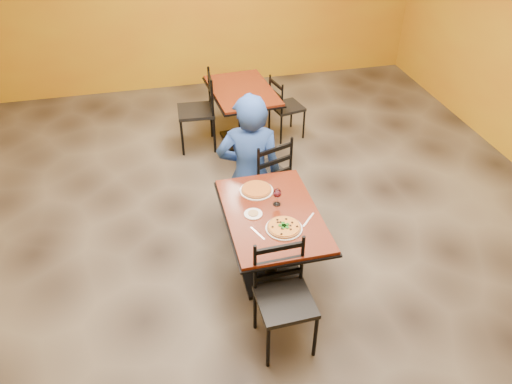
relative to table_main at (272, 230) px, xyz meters
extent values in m
cube|color=black|center=(0.00, 0.50, -0.56)|extent=(7.00, 8.00, 0.01)
cube|color=maroon|center=(0.00, 0.00, 0.18)|extent=(0.80, 1.20, 0.03)
cube|color=black|center=(0.00, 0.00, 0.15)|extent=(0.83, 1.23, 0.02)
cylinder|color=black|center=(0.00, 0.00, -0.19)|extent=(0.12, 0.12, 0.66)
cube|color=black|center=(0.00, 0.00, -0.54)|extent=(0.55, 0.55, 0.04)
cube|color=maroon|center=(0.27, 2.53, 0.18)|extent=(0.84, 1.18, 0.03)
cube|color=black|center=(0.27, 2.53, 0.16)|extent=(0.87, 1.22, 0.02)
cylinder|color=black|center=(0.27, 2.53, -0.19)|extent=(0.11, 0.11, 0.66)
cube|color=black|center=(0.27, 2.53, -0.54)|extent=(0.56, 0.56, 0.04)
imported|color=navy|center=(0.02, 0.97, 0.16)|extent=(0.76, 0.57, 1.43)
cylinder|color=white|center=(0.04, -0.23, 0.20)|extent=(0.31, 0.31, 0.01)
cylinder|color=#9A300B|center=(0.04, -0.23, 0.21)|extent=(0.28, 0.28, 0.02)
cylinder|color=white|center=(-0.06, 0.35, 0.20)|extent=(0.31, 0.31, 0.01)
cylinder|color=gold|center=(-0.06, 0.35, 0.21)|extent=(0.28, 0.28, 0.02)
cylinder|color=white|center=(-0.17, 0.02, 0.20)|extent=(0.16, 0.16, 0.01)
cylinder|color=tan|center=(-0.17, 0.02, 0.21)|extent=(0.09, 0.09, 0.01)
cube|color=silver|center=(-0.19, -0.23, 0.20)|extent=(0.09, 0.18, 0.00)
cube|color=silver|center=(0.28, -0.16, 0.20)|extent=(0.15, 0.16, 0.00)
camera|label=1|loc=(-0.92, -3.25, 2.91)|focal=34.99mm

